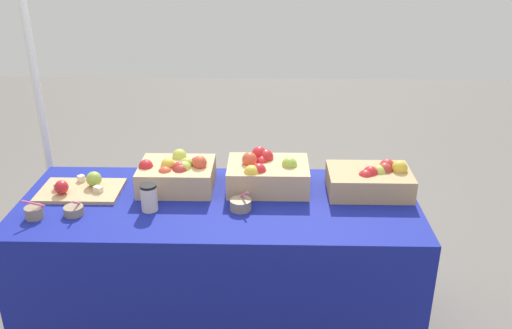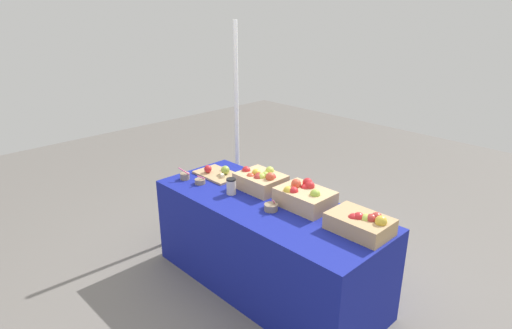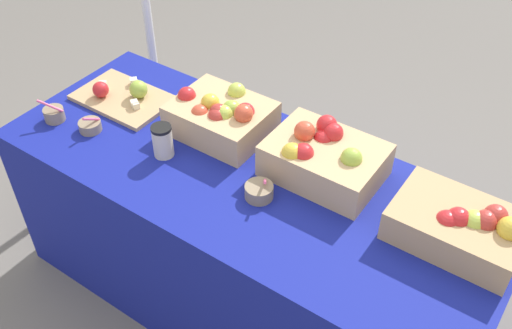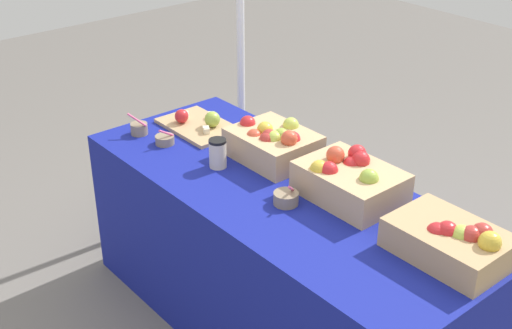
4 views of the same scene
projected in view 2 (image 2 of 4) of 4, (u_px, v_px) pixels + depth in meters
The scene contains 11 objects.
ground_plane at pixel (267, 284), 3.52m from camera, with size 10.00×10.00×0.00m, color slate.
table at pixel (267, 245), 3.39m from camera, with size 1.90×0.76×0.74m, color navy.
apple_crate_left at pixel (361, 223), 2.82m from camera, with size 0.40×0.27×0.17m.
apple_crate_middle at pixel (304, 197), 3.18m from camera, with size 0.40×0.29×0.19m.
apple_crate_right at pixel (261, 180), 3.47m from camera, with size 0.36×0.29×0.18m.
cutting_board_front at pixel (218, 173), 3.76m from camera, with size 0.40×0.26×0.09m.
sample_bowl_near at pixel (271, 207), 3.13m from camera, with size 0.10×0.10×0.10m.
sample_bowl_mid at pixel (200, 181), 3.59m from camera, with size 0.09×0.09×0.09m.
sample_bowl_far at pixel (185, 176), 3.68m from camera, with size 0.09×0.08×0.11m.
coffee_cup at pixel (231, 186), 3.38m from camera, with size 0.08×0.08×0.13m.
tent_pole at pixel (237, 125), 4.31m from camera, with size 0.04×0.04×2.01m, color white.
Camera 2 is at (2.06, -2.12, 2.16)m, focal length 30.36 mm.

